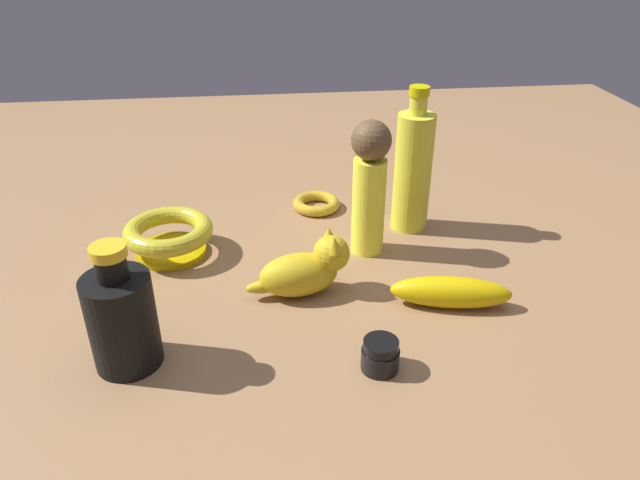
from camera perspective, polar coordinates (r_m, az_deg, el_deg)
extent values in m
plane|color=#936D47|center=(0.92, 0.00, -2.72)|extent=(2.00, 2.00, 0.00)
cylinder|color=#C2A307|center=(0.99, -14.29, -1.02)|extent=(0.11, 0.11, 0.01)
torus|color=gold|center=(0.97, -14.55, 0.85)|extent=(0.14, 0.14, 0.03)
cylinder|color=#F7F33B|center=(0.94, 4.74, 3.27)|extent=(0.06, 0.06, 0.16)
sphere|color=brown|center=(0.89, 5.03, 9.65)|extent=(0.06, 0.06, 0.06)
ellipsoid|color=gold|center=(0.85, -2.10, -3.39)|extent=(0.12, 0.08, 0.06)
sphere|color=gold|center=(0.84, 1.12, -1.31)|extent=(0.05, 0.05, 0.05)
cone|color=gold|center=(0.84, 0.88, 0.51)|extent=(0.02, 0.02, 0.02)
cone|color=gold|center=(0.82, 1.40, -0.46)|extent=(0.02, 0.02, 0.02)
ellipsoid|color=gold|center=(0.85, -5.52, -4.56)|extent=(0.05, 0.03, 0.02)
cylinder|color=black|center=(0.75, -18.67, -7.55)|extent=(0.08, 0.08, 0.12)
cylinder|color=black|center=(0.71, -19.65, -2.57)|extent=(0.04, 0.04, 0.03)
cylinder|color=yellow|center=(0.69, -19.95, -1.03)|extent=(0.04, 0.04, 0.01)
cylinder|color=black|center=(0.73, 5.87, -11.45)|extent=(0.05, 0.05, 0.03)
cylinder|color=yellow|center=(0.72, 5.92, -10.74)|extent=(0.04, 0.04, 0.00)
cylinder|color=black|center=(0.72, 5.96, -10.21)|extent=(0.04, 0.04, 0.01)
torus|color=gold|center=(1.10, -0.35, 3.57)|extent=(0.09, 0.09, 0.02)
cylinder|color=yellow|center=(1.01, 9.01, 6.46)|extent=(0.06, 0.06, 0.20)
cylinder|color=yellow|center=(0.97, 9.56, 12.84)|extent=(0.03, 0.03, 0.03)
cylinder|color=#C5BD06|center=(0.97, 9.67, 14.13)|extent=(0.03, 0.03, 0.01)
ellipsoid|color=#D9B308|center=(0.85, 12.62, -4.98)|extent=(0.18, 0.08, 0.05)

